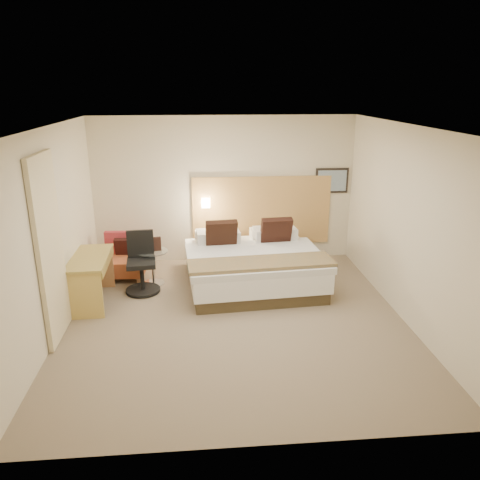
{
  "coord_description": "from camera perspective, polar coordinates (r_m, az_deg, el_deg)",
  "views": [
    {
      "loc": [
        -0.46,
        -6.0,
        3.19
      ],
      "look_at": [
        0.11,
        0.46,
        1.04
      ],
      "focal_mm": 35.0,
      "sensor_mm": 36.0,
      "label": 1
    }
  ],
  "objects": [
    {
      "name": "desk",
      "position": [
        7.43,
        -17.6,
        -3.1
      ],
      "size": [
        0.58,
        1.21,
        0.75
      ],
      "color": "#A58D40",
      "rests_on": "floor"
    },
    {
      "name": "floor",
      "position": [
        6.81,
        -0.62,
        -9.71
      ],
      "size": [
        4.8,
        5.0,
        0.02
      ],
      "primitive_type": "cube",
      "color": "#796751",
      "rests_on": "ground"
    },
    {
      "name": "bed",
      "position": [
        7.85,
        1.47,
        -2.94
      ],
      "size": [
        2.32,
        2.27,
        1.06
      ],
      "color": "#423521",
      "rests_on": "floor"
    },
    {
      "name": "bottle_a",
      "position": [
        7.87,
        -11.21,
        -0.53
      ],
      "size": [
        0.07,
        0.07,
        0.21
      ],
      "primitive_type": "cylinder",
      "rotation": [
        0.0,
        0.0,
        0.19
      ],
      "color": "#778AB9",
      "rests_on": "side_table"
    },
    {
      "name": "art_canvas",
      "position": [
        8.98,
        11.16,
        7.1
      ],
      "size": [
        0.54,
        0.01,
        0.39
      ],
      "primitive_type": "cube",
      "color": "#768DA2",
      "rests_on": "wall_back"
    },
    {
      "name": "curtain",
      "position": [
        6.37,
        -22.15,
        -1.11
      ],
      "size": [
        0.06,
        0.9,
        2.42
      ],
      "primitive_type": "cube",
      "color": "beige",
      "rests_on": "wall_left"
    },
    {
      "name": "headboard_panel",
      "position": [
        8.84,
        2.65,
        3.59
      ],
      "size": [
        2.6,
        0.04,
        1.3
      ],
      "primitive_type": "cube",
      "color": "#BA8748",
      "rests_on": "wall_back"
    },
    {
      "name": "art_frame",
      "position": [
        8.99,
        11.13,
        7.12
      ],
      "size": [
        0.62,
        0.03,
        0.47
      ],
      "primitive_type": "cube",
      "color": "black",
      "rests_on": "wall_back"
    },
    {
      "name": "wall_left",
      "position": [
        6.57,
        -22.1,
        0.67
      ],
      "size": [
        0.02,
        5.0,
        2.7
      ],
      "primitive_type": "cube",
      "color": "beige",
      "rests_on": "floor"
    },
    {
      "name": "ceiling",
      "position": [
        6.04,
        -0.71,
        13.74
      ],
      "size": [
        4.8,
        5.0,
        0.02
      ],
      "primitive_type": "cube",
      "color": "silver",
      "rests_on": "floor"
    },
    {
      "name": "wall_front",
      "position": [
        3.97,
        2.17,
        -9.3
      ],
      "size": [
        4.8,
        0.02,
        2.7
      ],
      "primitive_type": "cube",
      "color": "beige",
      "rests_on": "floor"
    },
    {
      "name": "desk_chair",
      "position": [
        7.7,
        -11.9,
        -3.31
      ],
      "size": [
        0.6,
        0.6,
        0.98
      ],
      "color": "black",
      "rests_on": "floor"
    },
    {
      "name": "lounge_chair",
      "position": [
        8.41,
        -13.89,
        -2.35
      ],
      "size": [
        0.75,
        0.66,
        0.76
      ],
      "color": "#AE7152",
      "rests_on": "floor"
    },
    {
      "name": "menu_folder",
      "position": [
        7.84,
        -10.11,
        -0.47
      ],
      "size": [
        0.15,
        0.08,
        0.23
      ],
      "primitive_type": "cube",
      "rotation": [
        0.0,
        0.0,
        0.19
      ],
      "color": "black",
      "rests_on": "side_table"
    },
    {
      "name": "wall_right",
      "position": [
        6.9,
        19.74,
        1.74
      ],
      "size": [
        0.02,
        5.0,
        2.7
      ],
      "primitive_type": "cube",
      "color": "beige",
      "rests_on": "floor"
    },
    {
      "name": "side_table",
      "position": [
        7.97,
        -10.58,
        -3.07
      ],
      "size": [
        0.62,
        0.62,
        0.59
      ],
      "color": "silver",
      "rests_on": "floor"
    },
    {
      "name": "lamp_shade",
      "position": [
        8.61,
        -4.2,
        4.54
      ],
      "size": [
        0.15,
        0.15,
        0.15
      ],
      "primitive_type": "cube",
      "color": "#FFEDC6",
      "rests_on": "wall_back"
    },
    {
      "name": "lamp_arm",
      "position": [
        8.66,
        -4.21,
        4.63
      ],
      "size": [
        0.02,
        0.12,
        0.02
      ],
      "primitive_type": "cylinder",
      "rotation": [
        1.57,
        0.0,
        0.0
      ],
      "color": "silver",
      "rests_on": "wall_back"
    },
    {
      "name": "wall_back",
      "position": [
        8.72,
        -1.93,
        6.1
      ],
      "size": [
        4.8,
        0.02,
        2.7
      ],
      "primitive_type": "cube",
      "color": "beige",
      "rests_on": "floor"
    }
  ]
}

